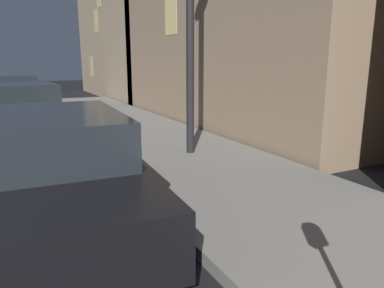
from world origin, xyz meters
The scene contains 4 objects.
car_black centered at (2.85, 2.72, 0.72)m, with size 2.24×4.57×1.43m.
car_green centered at (2.85, 9.32, 0.71)m, with size 2.20×4.24×1.43m.
car_blue centered at (2.85, 15.79, 0.72)m, with size 2.05×4.08×1.43m.
building_far centered at (10.80, 19.14, 5.22)m, with size 7.01×11.38×10.44m.
Camera 1 is at (2.40, -1.91, 2.04)m, focal length 33.77 mm.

